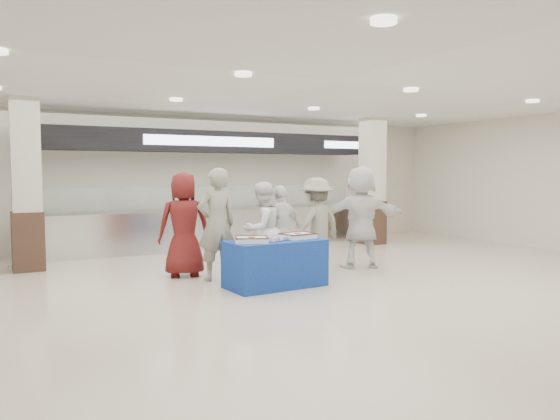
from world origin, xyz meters
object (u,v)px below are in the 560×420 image
sheet_cake_left (251,239)px  chef_tall (262,230)px  cupcake_tray (273,239)px  chef_short (281,229)px  civilian_white (361,217)px  soldier_a (217,224)px  civilian_maroon (184,225)px  soldier_b (317,224)px  sheet_cake_right (298,235)px  display_table (275,264)px

sheet_cake_left → chef_tall: bearing=55.5°
cupcake_tray → chef_short: chef_short is taller
sheet_cake_left → civilian_white: bearing=17.1°
cupcake_tray → civilian_white: civilian_white is taller
soldier_a → sheet_cake_left: bearing=97.3°
civilian_maroon → soldier_b: size_ratio=1.06×
sheet_cake_right → chef_tall: (-0.26, 0.81, 0.03)m
civilian_white → chef_tall: bearing=16.6°
sheet_cake_left → soldier_a: size_ratio=0.32×
soldier_a → chef_short: soldier_a is taller
display_table → sheet_cake_right: 0.62m
sheet_cake_left → civilian_white: (2.70, 0.83, 0.18)m
display_table → sheet_cake_right: size_ratio=2.77×
chef_short → civilian_white: civilian_white is taller
civilian_maroon → soldier_b: 2.44m
sheet_cake_left → civilian_maroon: civilian_maroon is taller
display_table → cupcake_tray: size_ratio=3.20×
sheet_cake_right → civilian_white: bearing=21.9°
cupcake_tray → civilian_maroon: (-0.95, 1.55, 0.14)m
sheet_cake_left → soldier_a: 1.03m
cupcake_tray → soldier_a: (-0.57, 0.96, 0.17)m
cupcake_tray → civilian_maroon: size_ratio=0.26×
sheet_cake_right → chef_short: 0.96m
sheet_cake_left → civilian_maroon: (-0.56, 1.59, 0.12)m
chef_tall → display_table: bearing=59.0°
display_table → civilian_white: (2.26, 0.77, 0.61)m
display_table → chef_short: bearing=53.2°
civilian_white → sheet_cake_left: bearing=35.9°
cupcake_tray → soldier_b: size_ratio=0.28×
civilian_maroon → chef_tall: civilian_maroon is taller
sheet_cake_left → soldier_b: (1.82, 1.00, 0.07)m
display_table → sheet_cake_right: bearing=1.9°
soldier_a → chef_short: (1.26, 0.03, -0.15)m
chef_short → cupcake_tray: bearing=39.2°
display_table → civilian_white: 2.46m
civilian_maroon → soldier_a: bearing=135.2°
display_table → soldier_b: bearing=31.0°
sheet_cake_left → cupcake_tray: bearing=5.8°
chef_short → civilian_white: size_ratio=0.82×
chef_tall → sheet_cake_left: bearing=36.4°
civilian_maroon → chef_tall: size_ratio=1.10×
civilian_maroon → civilian_white: 3.34m
chef_short → sheet_cake_left: bearing=27.6°
chef_tall → civilian_maroon: bearing=-49.0°
sheet_cake_left → soldier_b: bearing=28.9°
display_table → sheet_cake_left: 0.62m
display_table → soldier_a: size_ratio=0.81×
display_table → chef_short: (0.64, 0.98, 0.43)m
sheet_cake_left → sheet_cake_right: 0.89m
display_table → civilian_maroon: (-1.00, 1.53, 0.54)m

